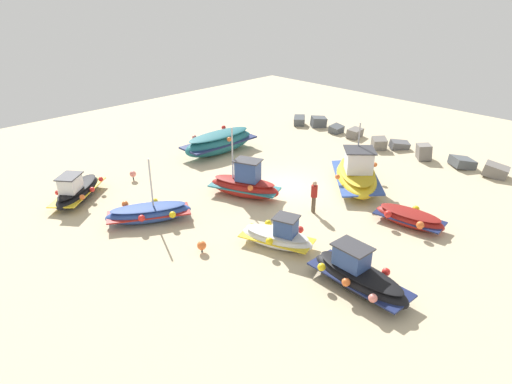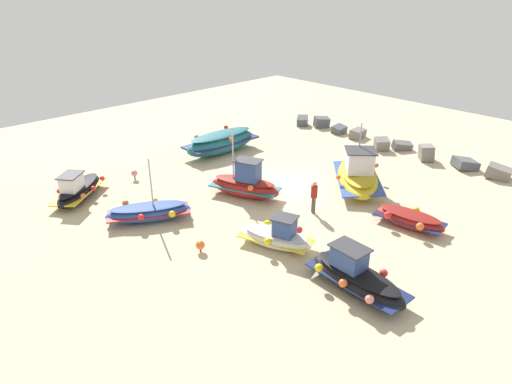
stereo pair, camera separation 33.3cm
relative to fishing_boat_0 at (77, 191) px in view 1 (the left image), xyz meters
name	(u,v)px [view 1 (the left image)]	position (x,y,z in m)	size (l,w,h in m)	color
ground_plane	(287,186)	(6.58, 9.08, -0.51)	(45.57, 45.57, 0.00)	beige
fishing_boat_0	(77,191)	(0.00, 0.00, 0.00)	(3.57, 3.97, 1.61)	black
fishing_boat_1	(358,276)	(14.68, 4.02, 0.05)	(4.23, 2.03, 1.69)	black
fishing_boat_2	(357,174)	(9.30, 11.83, 0.21)	(5.17, 5.34, 3.64)	gold
fishing_boat_3	(219,142)	(-0.17, 9.91, 0.24)	(2.34, 5.42, 1.42)	#1E6670
fishing_boat_4	(149,213)	(4.67, 1.36, -0.07)	(3.16, 4.17, 3.18)	#2D4C9E
fishing_boat_5	(278,236)	(10.53, 4.12, -0.04)	(3.53, 2.27, 1.51)	white
fishing_boat_6	(245,184)	(5.89, 6.53, 0.19)	(4.08, 2.66, 3.72)	maroon
fishing_boat_7	(409,218)	(13.61, 9.84, -0.12)	(3.41, 1.89, 0.82)	maroon
person_walking	(314,195)	(9.62, 7.66, 0.46)	(0.32, 0.32, 1.69)	brown
breakwater_rocks	(390,143)	(7.33, 18.84, -0.16)	(16.30, 2.59, 1.15)	#4C5156
mooring_buoy_0	(133,174)	(-0.20, 3.41, -0.13)	(0.37, 0.37, 0.57)	#3F3F42
mooring_buoy_1	(202,246)	(8.61, 1.43, -0.19)	(0.40, 0.40, 0.52)	#3F3F42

